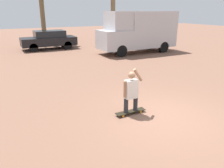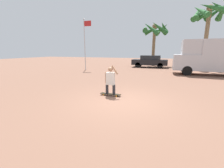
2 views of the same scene
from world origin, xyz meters
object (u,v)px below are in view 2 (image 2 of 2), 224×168
Objects in this scene: person_skateboarder at (110,79)px; parked_car_black at (150,61)px; palm_tree_center_background at (155,30)px; palm_tree_near_van at (209,15)px; flagpole at (85,41)px; camper_van at (213,56)px; skateboard at (110,94)px.

parked_car_black is (0.40, 13.86, 0.01)m from person_skateboarder.
palm_tree_center_background is (0.68, 16.46, 4.14)m from person_skateboarder.
palm_tree_near_van is 14.01m from flagpole.
palm_tree_near_van is (0.15, 4.80, 4.35)m from camper_van.
parked_car_black reaches higher than person_skateboarder.
palm_tree_center_background is (0.67, 16.46, 4.89)m from skateboard.
person_skateboarder is (-0.00, -0.00, 0.74)m from skateboard.
flagpole is at bearing -131.88° from palm_tree_center_background.
skateboard is at bearing -92.35° from palm_tree_center_background.
parked_car_black is 0.81× the size of flagpole.
camper_van is 1.01× the size of palm_tree_center_background.
person_skateboarder is at bearing -91.66° from parked_car_black.
palm_tree_near_van is at bearing -24.46° from palm_tree_center_background.
camper_van is 12.68m from flagpole.
person_skateboarder is 16.13m from palm_tree_near_van.
palm_tree_center_background is at bearing 83.98° from parked_car_black.
person_skateboarder is 13.87m from parked_car_black.
palm_tree_near_van reaches higher than person_skateboarder.
palm_tree_center_background is at bearing 48.12° from flagpole.
parked_car_black is 8.75m from flagpole.
person_skateboarder is at bearing -54.32° from flagpole.
skateboard is 0.23× the size of parked_car_black.
person_skateboarder is 0.31× the size of parked_car_black.
person_skateboarder is 11.00m from flagpole.
person_skateboarder is 16.98m from palm_tree_center_background.
palm_tree_near_van reaches higher than flagpole.
person_skateboarder is 11.05m from camper_van.
skateboard is at bearing -125.06° from camper_van.
flagpole is (-6.26, 8.72, 3.13)m from skateboard.
palm_tree_center_background is at bearing 127.24° from camper_van.
palm_tree_near_van is at bearing 21.79° from flagpole.
parked_car_black is 8.01m from palm_tree_near_van.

